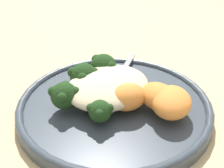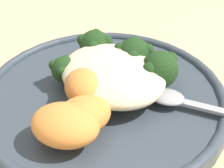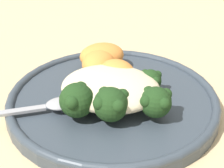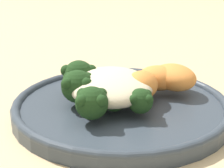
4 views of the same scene
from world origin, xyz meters
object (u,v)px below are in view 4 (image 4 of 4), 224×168
object	(u,v)px
broccoli_stalk_1	(104,86)
broccoli_stalk_4	(119,97)
sweet_potato_chunk_1	(174,77)
broccoli_stalk_3	(98,101)
spoon	(87,80)
quinoa_mound	(111,85)
broccoli_stalk_5	(138,98)
plate	(121,107)
broccoli_stalk_0	(88,78)
broccoli_stalk_2	(85,87)
sweet_potato_chunk_0	(141,84)
sweet_potato_chunk_2	(159,78)

from	to	relation	value
broccoli_stalk_1	broccoli_stalk_4	distance (m)	0.05
broccoli_stalk_4	sweet_potato_chunk_1	distance (m)	0.10
broccoli_stalk_3	sweet_potato_chunk_1	xyz separation A→B (m)	(-0.09, 0.10, 0.00)
broccoli_stalk_1	spoon	size ratio (longest dim) A/B	0.94
quinoa_mound	spoon	size ratio (longest dim) A/B	1.32
quinoa_mound	broccoli_stalk_5	bearing A→B (deg)	42.20
plate	sweet_potato_chunk_1	distance (m)	0.09
broccoli_stalk_0	broccoli_stalk_1	world-z (taller)	broccoli_stalk_0
broccoli_stalk_5	broccoli_stalk_0	bearing A→B (deg)	-140.41
quinoa_mound	broccoli_stalk_4	world-z (taller)	quinoa_mound
broccoli_stalk_2	broccoli_stalk_4	bearing A→B (deg)	134.79
plate	sweet_potato_chunk_0	xyz separation A→B (m)	(-0.01, 0.03, 0.03)
broccoli_stalk_2	broccoli_stalk_5	distance (m)	0.07
broccoli_stalk_0	broccoli_stalk_4	bearing A→B (deg)	138.75
sweet_potato_chunk_0	sweet_potato_chunk_1	xyz separation A→B (m)	(-0.03, 0.05, -0.00)
broccoli_stalk_5	spoon	bearing A→B (deg)	-152.01
quinoa_mound	broccoli_stalk_3	distance (m)	0.06
quinoa_mound	broccoli_stalk_0	size ratio (longest dim) A/B	1.11
quinoa_mound	broccoli_stalk_3	size ratio (longest dim) A/B	1.22
broccoli_stalk_2	sweet_potato_chunk_2	bearing A→B (deg)	-178.18
quinoa_mound	spoon	world-z (taller)	quinoa_mound
sweet_potato_chunk_1	sweet_potato_chunk_2	bearing A→B (deg)	-88.01
broccoli_stalk_0	broccoli_stalk_2	size ratio (longest dim) A/B	1.06
broccoli_stalk_3	sweet_potato_chunk_1	bearing A→B (deg)	162.46
sweet_potato_chunk_2	broccoli_stalk_5	bearing A→B (deg)	-26.62
broccoli_stalk_3	quinoa_mound	bearing A→B (deg)	-163.39
broccoli_stalk_0	broccoli_stalk_1	size ratio (longest dim) A/B	1.27
spoon	sweet_potato_chunk_2	bearing A→B (deg)	-134.91
spoon	sweet_potato_chunk_0	bearing A→B (deg)	-157.52
plate	broccoli_stalk_4	xyz separation A→B (m)	(0.02, -0.00, 0.02)
quinoa_mound	sweet_potato_chunk_0	distance (m)	0.04
broccoli_stalk_5	plate	bearing A→B (deg)	-154.18
plate	broccoli_stalk_1	bearing A→B (deg)	-128.90
broccoli_stalk_4	broccoli_stalk_5	xyz separation A→B (m)	(0.01, 0.02, 0.00)
sweet_potato_chunk_1	broccoli_stalk_3	bearing A→B (deg)	-50.45
broccoli_stalk_1	broccoli_stalk_4	bearing A→B (deg)	112.58
broccoli_stalk_3	broccoli_stalk_4	size ratio (longest dim) A/B	1.38
broccoli_stalk_3	broccoli_stalk_4	distance (m)	0.04
quinoa_mound	broccoli_stalk_2	distance (m)	0.03
plate	quinoa_mound	xyz separation A→B (m)	(-0.01, -0.01, 0.03)
plate	broccoli_stalk_5	distance (m)	0.04
sweet_potato_chunk_0	broccoli_stalk_5	bearing A→B (deg)	-10.35
broccoli_stalk_5	sweet_potato_chunk_0	xyz separation A→B (m)	(-0.04, 0.01, 0.01)
broccoli_stalk_1	broccoli_stalk_2	size ratio (longest dim) A/B	0.83
broccoli_stalk_0	broccoli_stalk_2	bearing A→B (deg)	99.47
broccoli_stalk_2	broccoli_stalk_5	xyz separation A→B (m)	(0.03, 0.07, -0.01)
broccoli_stalk_5	broccoli_stalk_1	bearing A→B (deg)	-146.13
broccoli_stalk_0	broccoli_stalk_4	xyz separation A→B (m)	(0.05, 0.04, -0.01)
sweet_potato_chunk_0	broccoli_stalk_3	bearing A→B (deg)	-45.33
quinoa_mound	broccoli_stalk_5	size ratio (longest dim) A/B	1.30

